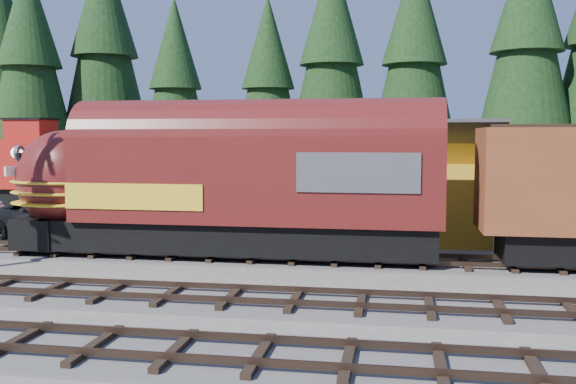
% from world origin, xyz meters
% --- Properties ---
extents(ground, '(120.00, 120.00, 0.00)m').
position_xyz_m(ground, '(0.00, 0.00, 0.00)').
color(ground, '#6B665B').
rests_on(ground, ground).
extents(track_spur, '(32.00, 3.20, 0.33)m').
position_xyz_m(track_spur, '(-10.00, 18.00, 0.06)').
color(track_spur, '#4C4947').
rests_on(track_spur, ground).
extents(depot, '(12.80, 7.00, 5.30)m').
position_xyz_m(depot, '(-0.00, 10.50, 2.96)').
color(depot, gold).
rests_on(depot, ground).
extents(conifer_backdrop, '(79.01, 21.71, 16.96)m').
position_xyz_m(conifer_backdrop, '(4.49, 25.25, 10.41)').
color(conifer_backdrop, black).
rests_on(conifer_backdrop, ground).
extents(locomotive, '(16.54, 3.29, 4.50)m').
position_xyz_m(locomotive, '(-4.74, 4.00, 2.62)').
color(locomotive, black).
rests_on(locomotive, ground).
extents(caboose, '(10.15, 2.94, 5.28)m').
position_xyz_m(caboose, '(-21.51, 18.00, 2.61)').
color(caboose, black).
rests_on(caboose, ground).
extents(pickup_truck_a, '(6.68, 3.97, 1.74)m').
position_xyz_m(pickup_truck_a, '(-13.31, 7.98, 0.87)').
color(pickup_truck_a, black).
rests_on(pickup_truck_a, ground).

